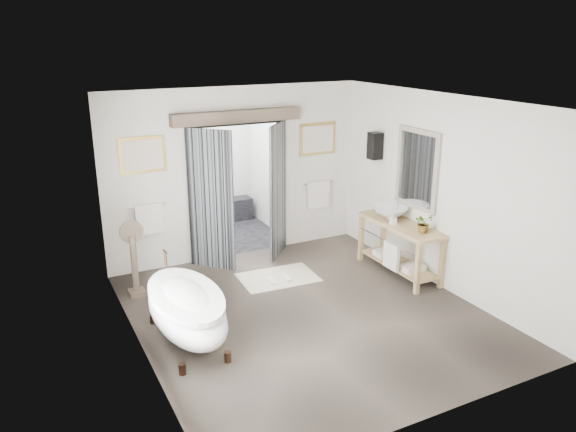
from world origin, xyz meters
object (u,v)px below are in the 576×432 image
at_px(basin, 390,213).
at_px(clawfoot_tub, 186,309).
at_px(vanity, 399,244).
at_px(rug, 278,277).

bearing_deg(basin, clawfoot_tub, -158.78).
bearing_deg(basin, vanity, -85.19).
bearing_deg(rug, vanity, -21.83).
xyz_separation_m(clawfoot_tub, vanity, (3.65, 0.50, 0.06)).
height_order(clawfoot_tub, vanity, clawfoot_tub).
bearing_deg(clawfoot_tub, vanity, 7.73).
distance_m(clawfoot_tub, basin, 3.79).
xyz_separation_m(vanity, basin, (0.02, 0.29, 0.44)).
distance_m(clawfoot_tub, rug, 2.26).
height_order(clawfoot_tub, basin, basin).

